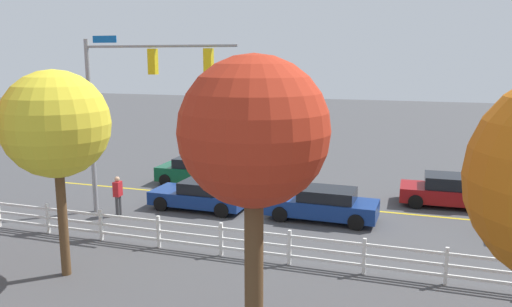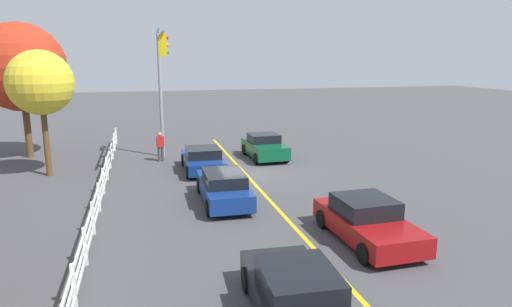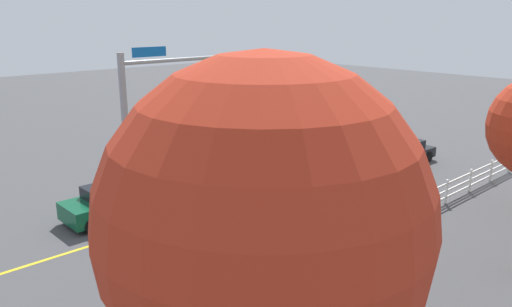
% 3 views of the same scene
% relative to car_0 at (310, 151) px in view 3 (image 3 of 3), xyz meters
% --- Properties ---
extents(ground_plane, '(120.00, 120.00, 0.00)m').
position_rel_car_0_xyz_m(ground_plane, '(9.31, 1.88, -0.67)').
color(ground_plane, '#444447').
extents(lane_center_stripe, '(28.00, 0.16, 0.01)m').
position_rel_car_0_xyz_m(lane_center_stripe, '(5.31, 1.88, -0.66)').
color(lane_center_stripe, gold).
rests_on(lane_center_stripe, ground_plane).
extents(signal_assembly, '(6.71, 0.38, 7.43)m').
position_rel_car_0_xyz_m(signal_assembly, '(12.56, 5.73, 4.52)').
color(signal_assembly, gray).
rests_on(signal_assembly, ground_plane).
extents(car_0, '(4.40, 2.12, 1.41)m').
position_rel_car_0_xyz_m(car_0, '(0.00, 0.00, 0.00)').
color(car_0, maroon).
rests_on(car_0, ground_plane).
extents(car_1, '(3.96, 2.06, 1.43)m').
position_rel_car_0_xyz_m(car_1, '(12.54, -0.05, 0.02)').
color(car_1, '#0C4C2D').
rests_on(car_1, ground_plane).
extents(car_2, '(4.53, 2.06, 1.36)m').
position_rel_car_0_xyz_m(car_2, '(-3.79, 3.76, -0.02)').
color(car_2, black).
rests_on(car_2, ground_plane).
extents(car_3, '(4.52, 1.89, 1.34)m').
position_rel_car_0_xyz_m(car_3, '(4.99, 3.80, -0.00)').
color(car_3, navy).
rests_on(car_3, ground_plane).
extents(car_4, '(4.23, 2.04, 1.28)m').
position_rel_car_0_xyz_m(car_4, '(10.42, 3.90, -0.05)').
color(car_4, navy).
rests_on(car_4, ground_plane).
extents(pedestrian, '(0.30, 0.43, 1.69)m').
position_rel_car_0_xyz_m(pedestrian, '(13.28, 5.94, 0.26)').
color(pedestrian, '#3F3F42').
rests_on(pedestrian, ground_plane).
extents(white_rail_fence, '(26.10, 0.10, 1.15)m').
position_rel_car_0_xyz_m(white_rail_fence, '(6.31, 8.66, -0.06)').
color(white_rail_fence, white).
rests_on(white_rail_fence, ground_plane).
extents(tree_0, '(3.16, 3.16, 6.24)m').
position_rel_car_0_xyz_m(tree_0, '(11.45, 11.57, 3.97)').
color(tree_0, brown).
rests_on(tree_0, ground_plane).
extents(tree_3, '(5.08, 5.08, 7.85)m').
position_rel_car_0_xyz_m(tree_3, '(16.34, 13.48, 4.63)').
color(tree_3, brown).
rests_on(tree_3, ground_plane).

